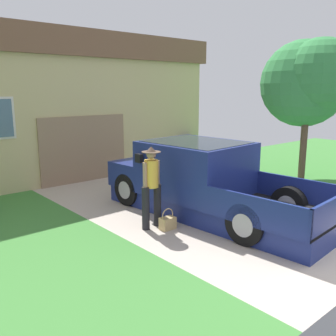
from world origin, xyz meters
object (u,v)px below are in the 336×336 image
object	(u,v)px
handbag	(168,222)
wheeled_trash_bin	(190,149)
house_with_garage	(30,103)
pickup_truck	(199,180)
front_yard_tree	(309,81)
person_with_hat	(151,184)

from	to	relation	value
handbag	wheeled_trash_bin	world-z (taller)	wheeled_trash_bin
house_with_garage	wheeled_trash_bin	bearing A→B (deg)	-37.25
pickup_truck	front_yard_tree	bearing A→B (deg)	-2.71
pickup_truck	wheeled_trash_bin	bearing A→B (deg)	43.76
pickup_truck	person_with_hat	bearing A→B (deg)	178.96
front_yard_tree	wheeled_trash_bin	distance (m)	4.94
pickup_truck	wheeled_trash_bin	xyz separation A→B (m)	(3.83, 4.25, -0.17)
front_yard_tree	wheeled_trash_bin	bearing A→B (deg)	104.47
person_with_hat	front_yard_tree	distance (m)	6.73
pickup_truck	front_yard_tree	xyz separation A→B (m)	(4.90, 0.13, 2.33)
pickup_truck	wheeled_trash_bin	size ratio (longest dim) A/B	5.04
pickup_truck	front_yard_tree	distance (m)	5.42
pickup_truck	person_with_hat	distance (m)	1.49
house_with_garage	wheeled_trash_bin	distance (m)	6.16
front_yard_tree	handbag	bearing A→B (deg)	-175.32
handbag	wheeled_trash_bin	bearing A→B (deg)	42.10
front_yard_tree	house_with_garage	bearing A→B (deg)	126.84
person_with_hat	handbag	xyz separation A→B (m)	(0.18, -0.30, -0.79)
person_with_hat	house_with_garage	distance (m)	8.06
handbag	front_yard_tree	bearing A→B (deg)	4.68
handbag	house_with_garage	distance (m)	8.50
house_with_garage	wheeled_trash_bin	xyz separation A→B (m)	(4.70, -3.58, -1.74)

